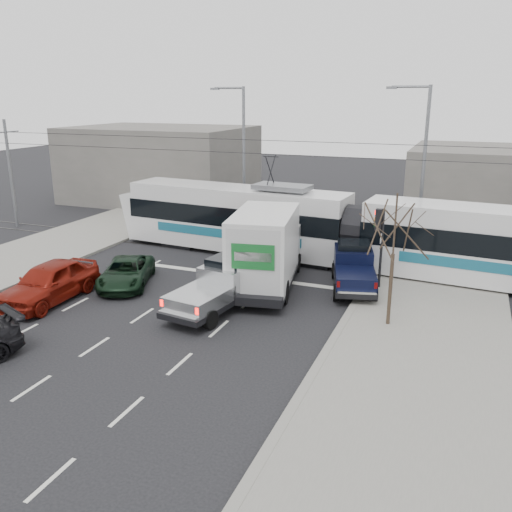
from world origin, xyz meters
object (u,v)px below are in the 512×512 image
at_px(street_lamp_far, 241,149).
at_px(navy_pickup, 354,267).
at_px(bare_tree, 395,230).
at_px(red_car, 49,282).
at_px(traffic_signal, 380,231).
at_px(silver_pickup, 222,285).
at_px(green_car, 126,272).
at_px(tram, 356,231).
at_px(box_truck, 266,249).
at_px(street_lamp_near, 421,159).

bearing_deg(street_lamp_far, navy_pickup, -44.81).
distance_m(bare_tree, red_car, 14.39).
height_order(traffic_signal, navy_pickup, traffic_signal).
height_order(silver_pickup, navy_pickup, navy_pickup).
height_order(traffic_signal, green_car, traffic_signal).
bearing_deg(bare_tree, silver_pickup, -176.27).
bearing_deg(bare_tree, tram, 111.52).
bearing_deg(red_car, green_car, 56.23).
height_order(tram, silver_pickup, tram).
bearing_deg(street_lamp_far, box_truck, -61.71).
bearing_deg(street_lamp_near, tram, -118.40).
height_order(street_lamp_near, street_lamp_far, same).
bearing_deg(green_car, street_lamp_near, 21.84).
bearing_deg(silver_pickup, red_car, -155.09).
distance_m(traffic_signal, tram, 3.47).
relative_size(bare_tree, street_lamp_near, 0.56).
bearing_deg(green_car, red_car, -143.96).
distance_m(tram, navy_pickup, 3.19).
bearing_deg(bare_tree, box_truck, 156.64).
bearing_deg(street_lamp_near, bare_tree, -88.58).
height_order(tram, red_car, tram).
relative_size(tram, silver_pickup, 4.70).
relative_size(street_lamp_far, box_truck, 1.19).
height_order(street_lamp_far, silver_pickup, street_lamp_far).
height_order(box_truck, red_car, box_truck).
height_order(tram, box_truck, tram).
relative_size(bare_tree, navy_pickup, 1.00).
xyz_separation_m(traffic_signal, navy_pickup, (-1.05, -0.04, -1.76)).
xyz_separation_m(silver_pickup, navy_pickup, (4.56, 4.40, -0.00)).
distance_m(street_lamp_near, navy_pickup, 8.81).
relative_size(street_lamp_near, street_lamp_far, 1.00).
bearing_deg(traffic_signal, street_lamp_near, 83.59).
height_order(silver_pickup, green_car, silver_pickup).
bearing_deg(street_lamp_far, silver_pickup, -70.09).
bearing_deg(box_truck, tram, 43.98).
distance_m(street_lamp_near, box_truck, 11.07).
bearing_deg(street_lamp_far, tram, -35.89).
bearing_deg(navy_pickup, green_car, -175.16).
bearing_deg(traffic_signal, red_car, -152.81).
xyz_separation_m(bare_tree, street_lamp_far, (-11.79, 13.50, 1.32)).
bearing_deg(tram, green_car, -139.88).
xyz_separation_m(green_car, red_car, (-1.85, -2.92, 0.24)).
bearing_deg(red_car, navy_pickup, 27.64).
height_order(traffic_signal, silver_pickup, traffic_signal).
bearing_deg(street_lamp_far, green_car, -90.95).
relative_size(green_car, red_car, 0.88).
bearing_deg(red_car, silver_pickup, 14.99).
distance_m(bare_tree, street_lamp_near, 11.58).
bearing_deg(green_car, bare_tree, -23.49).
relative_size(bare_tree, red_car, 1.00).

